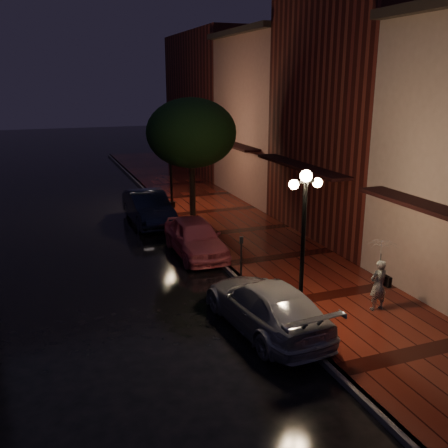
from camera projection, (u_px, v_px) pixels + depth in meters
name	position (u px, v px, depth m)	size (l,w,h in m)	color
ground	(225.00, 268.00, 18.45)	(120.00, 120.00, 0.00)	black
sidewalk	(280.00, 258.00, 19.19)	(4.50, 60.00, 0.15)	#44110C
curb	(225.00, 266.00, 18.43)	(0.25, 60.00, 0.15)	#595451
storefront_mid	(363.00, 109.00, 21.08)	(5.00, 8.00, 11.00)	#511914
storefront_far	(278.00, 120.00, 28.55)	(5.00, 8.00, 9.00)	#8C5951
storefront_extra	(219.00, 103.00, 37.41)	(5.00, 12.00, 10.00)	#511914
streetlamp_near	(303.00, 239.00, 13.35)	(0.96, 0.36, 4.31)	black
streetlamp_far	(171.00, 162.00, 25.94)	(0.96, 0.36, 4.31)	black
street_tree	(192.00, 135.00, 22.87)	(4.16, 4.16, 5.80)	black
pink_car	(195.00, 237.00, 19.62)	(1.74, 4.32, 1.47)	#D25664
navy_car	(148.00, 208.00, 23.95)	(1.66, 4.77, 1.57)	black
silver_car	(266.00, 306.00, 13.75)	(1.96, 4.81, 1.40)	#94939A
woman_with_umbrella	(380.00, 264.00, 14.37)	(0.90, 0.92, 2.17)	white
parking_meter	(241.00, 252.00, 17.17)	(0.15, 0.13, 1.39)	black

